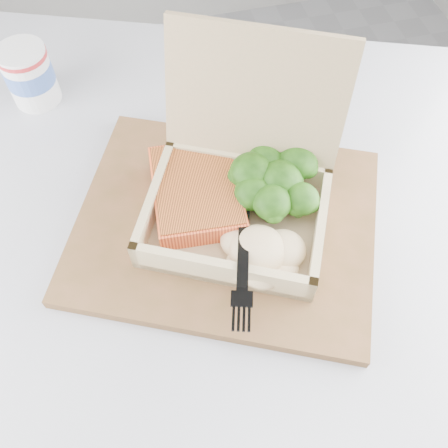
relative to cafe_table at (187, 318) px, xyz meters
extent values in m
cylinder|color=black|center=(0.00, 0.00, -0.55)|extent=(0.49, 0.49, 0.02)
cylinder|color=black|center=(0.00, 0.00, -0.20)|extent=(0.09, 0.09, 0.73)
cube|color=#A3A5AC|center=(0.00, 0.00, 0.18)|extent=(1.14, 1.14, 0.03)
cube|color=brown|center=(0.07, 0.03, 0.20)|extent=(0.46, 0.42, 0.02)
cube|color=#9D845E|center=(0.08, 0.02, 0.22)|extent=(0.26, 0.24, 0.01)
cube|color=tan|center=(-0.01, 0.06, 0.23)|extent=(0.08, 0.15, 0.04)
cube|color=tan|center=(0.17, -0.03, 0.23)|extent=(0.08, 0.15, 0.04)
cube|color=tan|center=(0.04, -0.05, 0.23)|extent=(0.19, 0.10, 0.04)
cube|color=tan|center=(0.11, 0.09, 0.23)|extent=(0.19, 0.10, 0.04)
cube|color=#9D845E|center=(0.12, 0.11, 0.33)|extent=(0.21, 0.14, 0.16)
cube|color=orange|center=(0.04, 0.06, 0.24)|extent=(0.11, 0.14, 0.03)
ellipsoid|color=beige|center=(0.09, -0.04, 0.24)|extent=(0.11, 0.09, 0.04)
cube|color=black|center=(0.09, 0.02, 0.25)|extent=(0.04, 0.11, 0.02)
cube|color=black|center=(0.06, -0.06, 0.25)|extent=(0.04, 0.05, 0.01)
cylinder|color=silver|center=(-0.15, 0.32, 0.24)|extent=(0.07, 0.07, 0.09)
cylinder|color=#3D5DA9|center=(-0.15, 0.32, 0.25)|extent=(0.07, 0.07, 0.03)
cylinder|color=#AF2226|center=(-0.15, 0.32, 0.28)|extent=(0.07, 0.07, 0.01)
cube|color=silver|center=(0.16, 0.21, 0.20)|extent=(0.16, 0.17, 0.00)
camera|label=1|loc=(-0.01, -0.29, 0.74)|focal=40.00mm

